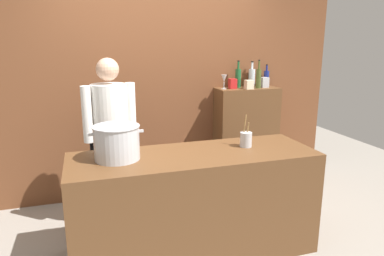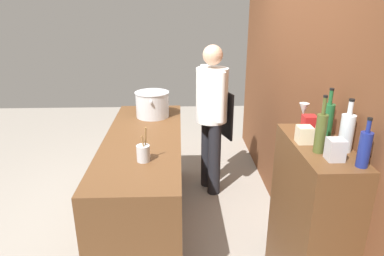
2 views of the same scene
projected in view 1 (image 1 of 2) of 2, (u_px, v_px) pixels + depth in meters
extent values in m
plane|color=gray|center=(194.00, 250.00, 3.12)|extent=(8.00, 8.00, 0.00)
cube|color=brown|center=(158.00, 68.00, 4.06)|extent=(4.40, 0.10, 3.00)
cube|color=brown|center=(194.00, 204.00, 3.01)|extent=(2.05, 0.70, 0.90)
cube|color=brown|center=(246.00, 138.00, 4.37)|extent=(0.76, 0.32, 1.26)
cylinder|color=black|center=(123.00, 183.00, 3.53)|extent=(0.14, 0.14, 0.84)
cylinder|color=black|center=(105.00, 187.00, 3.42)|extent=(0.14, 0.14, 0.84)
cylinder|color=white|center=(110.00, 115.00, 3.31)|extent=(0.34, 0.34, 0.58)
cube|color=black|center=(104.00, 135.00, 3.51)|extent=(0.29, 0.12, 0.52)
cylinder|color=white|center=(131.00, 109.00, 3.43)|extent=(0.09, 0.09, 0.52)
cylinder|color=white|center=(87.00, 115.00, 3.17)|extent=(0.09, 0.09, 0.52)
sphere|color=tan|center=(107.00, 69.00, 3.20)|extent=(0.21, 0.21, 0.21)
cylinder|color=#B7BABF|center=(117.00, 143.00, 2.74)|extent=(0.35, 0.35, 0.26)
cylinder|color=#B7BABF|center=(116.00, 126.00, 2.71)|extent=(0.37, 0.37, 0.01)
cube|color=#B7BABF|center=(90.00, 135.00, 2.66)|extent=(0.04, 0.02, 0.02)
cube|color=#B7BABF|center=(141.00, 131.00, 2.77)|extent=(0.04, 0.02, 0.02)
cylinder|color=#B7BABF|center=(246.00, 140.00, 3.08)|extent=(0.10, 0.10, 0.13)
cylinder|color=olive|center=(244.00, 130.00, 3.08)|extent=(0.05, 0.03, 0.26)
cylinder|color=olive|center=(247.00, 133.00, 3.08)|extent=(0.02, 0.03, 0.20)
cylinder|color=#475123|center=(258.00, 79.00, 4.17)|extent=(0.06, 0.06, 0.23)
cylinder|color=#475123|center=(259.00, 65.00, 4.14)|extent=(0.02, 0.02, 0.10)
cylinder|color=black|center=(259.00, 60.00, 4.12)|extent=(0.02, 0.02, 0.01)
cylinder|color=navy|center=(266.00, 78.00, 4.38)|extent=(0.06, 0.06, 0.19)
cylinder|color=navy|center=(267.00, 68.00, 4.35)|extent=(0.02, 0.02, 0.07)
cylinder|color=black|center=(267.00, 65.00, 4.34)|extent=(0.03, 0.03, 0.01)
cylinder|color=#1E592D|center=(238.00, 78.00, 4.23)|extent=(0.07, 0.07, 0.22)
cylinder|color=#1E592D|center=(238.00, 65.00, 4.19)|extent=(0.02, 0.02, 0.09)
cylinder|color=black|center=(239.00, 61.00, 4.18)|extent=(0.03, 0.03, 0.01)
cylinder|color=silver|center=(252.00, 78.00, 4.32)|extent=(0.08, 0.08, 0.22)
cylinder|color=silver|center=(252.00, 66.00, 4.28)|extent=(0.03, 0.03, 0.08)
cylinder|color=black|center=(252.00, 62.00, 4.27)|extent=(0.03, 0.03, 0.01)
cylinder|color=silver|center=(224.00, 89.00, 4.13)|extent=(0.06, 0.06, 0.01)
cylinder|color=silver|center=(224.00, 85.00, 4.11)|extent=(0.01, 0.01, 0.08)
cone|color=silver|center=(224.00, 78.00, 4.10)|extent=(0.07, 0.07, 0.08)
cube|color=#B2B2B7|center=(264.00, 82.00, 4.26)|extent=(0.09, 0.09, 0.12)
cube|color=red|center=(233.00, 84.00, 4.15)|extent=(0.08, 0.08, 0.12)
cube|color=beige|center=(249.00, 85.00, 4.12)|extent=(0.09, 0.09, 0.10)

